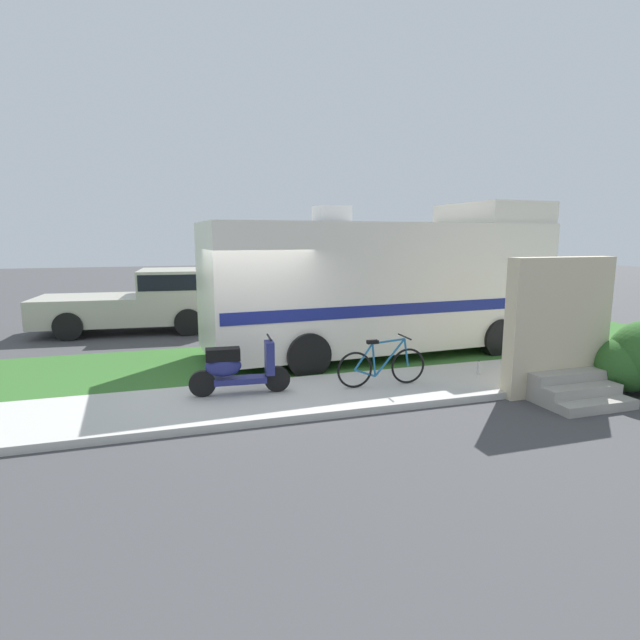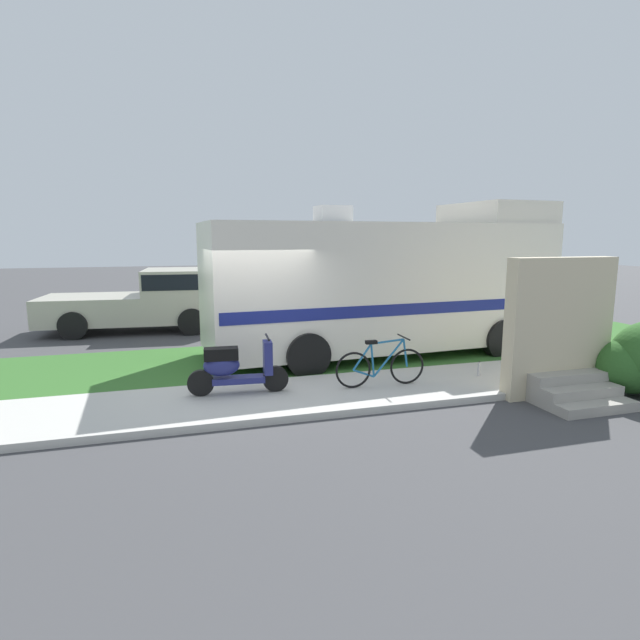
% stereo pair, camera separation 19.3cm
% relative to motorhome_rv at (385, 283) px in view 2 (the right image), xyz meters
% --- Properties ---
extents(ground_plane, '(80.00, 80.00, 0.00)m').
position_rel_motorhome_rv_xyz_m(ground_plane, '(-3.34, -1.45, -1.68)').
color(ground_plane, '#424244').
extents(sidewalk, '(24.00, 2.00, 0.12)m').
position_rel_motorhome_rv_xyz_m(sidewalk, '(-3.34, -2.65, -1.62)').
color(sidewalk, beige).
rests_on(sidewalk, ground).
extents(grass_strip, '(24.00, 3.40, 0.08)m').
position_rel_motorhome_rv_xyz_m(grass_strip, '(-3.34, 0.05, -1.64)').
color(grass_strip, '#336628').
rests_on(grass_strip, ground).
extents(motorhome_rv, '(8.05, 3.03, 3.53)m').
position_rel_motorhome_rv_xyz_m(motorhome_rv, '(0.00, 0.00, 0.00)').
color(motorhome_rv, silver).
rests_on(motorhome_rv, ground).
extents(scooter, '(1.69, 0.50, 0.97)m').
position_rel_motorhome_rv_xyz_m(scooter, '(-3.75, -2.36, -1.10)').
color(scooter, black).
rests_on(scooter, ground).
extents(bicycle, '(1.66, 0.52, 0.88)m').
position_rel_motorhome_rv_xyz_m(bicycle, '(-1.22, -2.64, -1.19)').
color(bicycle, black).
rests_on(bicycle, ground).
extents(pickup_truck_near, '(5.29, 2.53, 1.79)m').
position_rel_motorhome_rv_xyz_m(pickup_truck_near, '(-5.20, 4.80, -0.72)').
color(pickup_truck_near, '#B7B29E').
rests_on(pickup_truck_near, ground).
extents(porch_steps, '(2.00, 1.26, 2.40)m').
position_rel_motorhome_rv_xyz_m(porch_steps, '(1.65, -3.74, -0.71)').
color(porch_steps, '#9E998E').
rests_on(porch_steps, ground).
extents(bottle_green, '(0.06, 0.06, 0.28)m').
position_rel_motorhome_rv_xyz_m(bottle_green, '(2.19, -2.39, -1.44)').
color(bottle_green, brown).
rests_on(bottle_green, ground).
extents(bottle_spare, '(0.06, 0.06, 0.28)m').
position_rel_motorhome_rv_xyz_m(bottle_spare, '(0.85, -2.55, -1.44)').
color(bottle_spare, '#B2B2B7').
rests_on(bottle_spare, ground).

